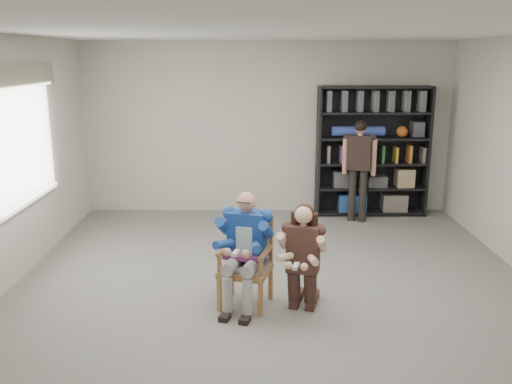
{
  "coord_description": "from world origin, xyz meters",
  "views": [
    {
      "loc": [
        -0.22,
        -5.39,
        2.56
      ],
      "look_at": [
        -0.2,
        0.6,
        1.05
      ],
      "focal_mm": 38.0,
      "sensor_mm": 36.0,
      "label": 1
    }
  ],
  "objects_px": {
    "seated_man": "(245,250)",
    "kneeling_woman": "(302,259)",
    "armchair": "(245,263)",
    "standing_man": "(359,172)",
    "bookshelf": "(372,152)"
  },
  "relations": [
    {
      "from": "seated_man",
      "to": "kneeling_woman",
      "type": "height_order",
      "value": "seated_man"
    },
    {
      "from": "armchair",
      "to": "kneeling_woman",
      "type": "relative_size",
      "value": 0.84
    },
    {
      "from": "kneeling_woman",
      "to": "standing_man",
      "type": "xyz_separation_m",
      "value": [
        1.15,
        3.13,
        0.24
      ]
    },
    {
      "from": "armchair",
      "to": "bookshelf",
      "type": "bearing_deg",
      "value": 75.33
    },
    {
      "from": "seated_man",
      "to": "bookshelf",
      "type": "xyz_separation_m",
      "value": [
        2.01,
        3.41,
        0.43
      ]
    },
    {
      "from": "bookshelf",
      "to": "standing_man",
      "type": "height_order",
      "value": "bookshelf"
    },
    {
      "from": "seated_man",
      "to": "armchair",
      "type": "bearing_deg",
      "value": 0.0
    },
    {
      "from": "seated_man",
      "to": "kneeling_woman",
      "type": "distance_m",
      "value": 0.59
    },
    {
      "from": "bookshelf",
      "to": "standing_man",
      "type": "relative_size",
      "value": 1.31
    },
    {
      "from": "bookshelf",
      "to": "standing_man",
      "type": "bearing_deg",
      "value": -125.45
    },
    {
      "from": "kneeling_woman",
      "to": "bookshelf",
      "type": "xyz_separation_m",
      "value": [
        1.43,
        3.53,
        0.48
      ]
    },
    {
      "from": "armchair",
      "to": "kneeling_woman",
      "type": "xyz_separation_m",
      "value": [
        0.58,
        -0.12,
        0.09
      ]
    },
    {
      "from": "armchair",
      "to": "seated_man",
      "type": "xyz_separation_m",
      "value": [
        0.0,
        0.0,
        0.14
      ]
    },
    {
      "from": "kneeling_woman",
      "to": "standing_man",
      "type": "relative_size",
      "value": 0.7
    },
    {
      "from": "armchair",
      "to": "seated_man",
      "type": "height_order",
      "value": "seated_man"
    }
  ]
}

